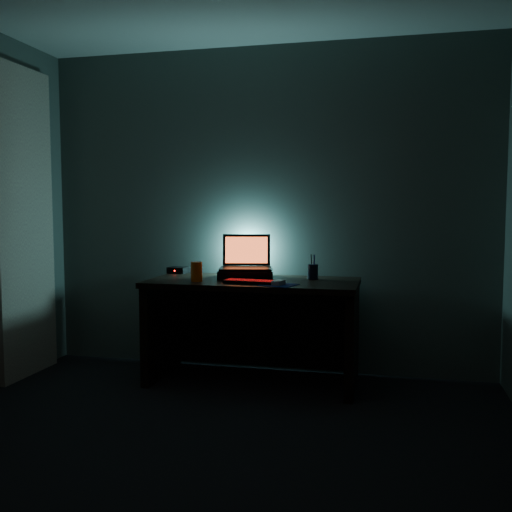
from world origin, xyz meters
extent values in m
cube|color=black|center=(0.00, 0.00, 0.00)|extent=(3.50, 4.00, 0.00)
cube|color=#49534D|center=(0.00, 2.00, 1.25)|extent=(3.50, 0.00, 2.50)
cube|color=black|center=(0.00, 1.62, 0.73)|extent=(1.50, 0.70, 0.04)
cube|color=black|center=(-0.71, 1.62, 0.35)|extent=(0.06, 0.64, 0.71)
cube|color=black|center=(0.71, 1.62, 0.35)|extent=(0.06, 0.64, 0.71)
cube|color=black|center=(0.00, 1.95, 0.35)|extent=(1.38, 0.02, 0.65)
cube|color=beige|center=(-1.71, 1.42, 1.15)|extent=(0.06, 0.65, 2.30)
cube|color=black|center=(-0.08, 1.73, 0.78)|extent=(0.45, 0.37, 0.06)
cube|color=black|center=(-0.08, 1.73, 0.82)|extent=(0.42, 0.33, 0.02)
cube|color=black|center=(-0.11, 1.86, 0.95)|extent=(0.36, 0.12, 0.24)
cube|color=#F94E1A|center=(-0.11, 1.85, 0.95)|extent=(0.32, 0.09, 0.20)
cube|color=black|center=(0.05, 1.43, 0.76)|extent=(0.41, 0.17, 0.02)
cube|color=#C40607|center=(0.05, 1.43, 0.77)|extent=(0.39, 0.15, 0.00)
cube|color=#0B1C51|center=(0.23, 1.38, 0.75)|extent=(0.27, 0.26, 0.00)
cube|color=gray|center=(0.23, 1.38, 0.77)|extent=(0.08, 0.11, 0.03)
cylinder|color=black|center=(0.41, 1.76, 0.80)|extent=(0.10, 0.10, 0.11)
cylinder|color=#E5550C|center=(-0.37, 1.46, 0.82)|extent=(0.11, 0.11, 0.14)
cube|color=black|center=(-0.68, 1.91, 0.77)|extent=(0.16, 0.13, 0.05)
sphere|color=#FF0C07|center=(-0.69, 1.85, 0.77)|extent=(0.01, 0.01, 0.01)
camera|label=1|loc=(0.95, -2.33, 1.27)|focal=40.00mm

